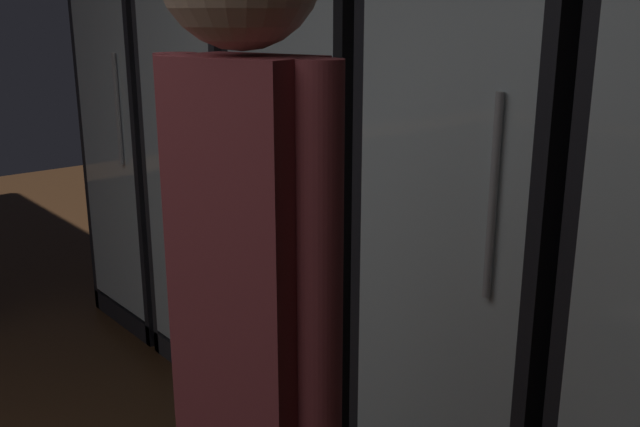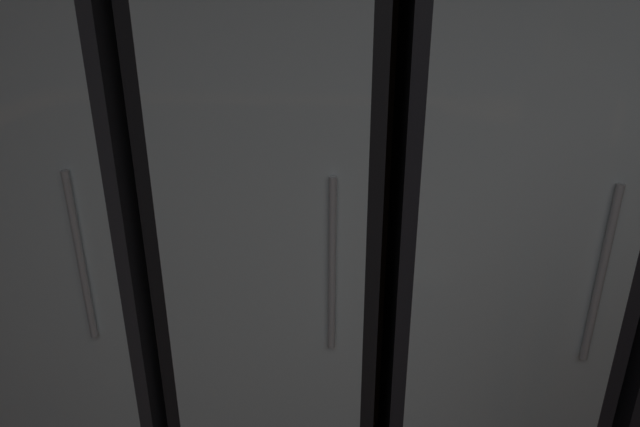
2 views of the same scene
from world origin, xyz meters
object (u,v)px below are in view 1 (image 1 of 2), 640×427
at_px(cooler_far_left, 173,124).
at_px(shopper_near, 249,280).
at_px(cooler_center, 357,168).
at_px(cooler_right, 516,206).
at_px(cooler_left, 250,142).

relative_size(cooler_far_left, shopper_near, 1.17).
distance_m(cooler_center, shopper_near, 1.55).
distance_m(cooler_far_left, cooler_right, 2.05).
xyz_separation_m(cooler_far_left, cooler_center, (1.37, 0.00, -0.00)).
height_order(cooler_center, shopper_near, cooler_center).
bearing_deg(shopper_near, cooler_far_left, 153.89).
distance_m(cooler_left, cooler_center, 0.68).
bearing_deg(cooler_left, cooler_far_left, 179.90).
bearing_deg(cooler_far_left, cooler_center, 0.00).
bearing_deg(cooler_left, shopper_near, -34.51).
xyz_separation_m(cooler_far_left, cooler_left, (0.68, -0.00, 0.00)).
distance_m(cooler_left, shopper_near, 2.06).
height_order(cooler_left, cooler_right, same).
height_order(cooler_far_left, cooler_center, same).
bearing_deg(cooler_right, shopper_near, -74.46).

